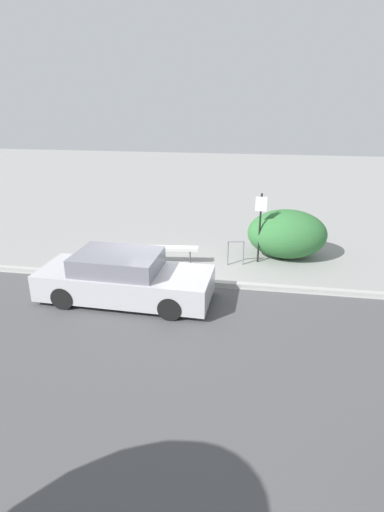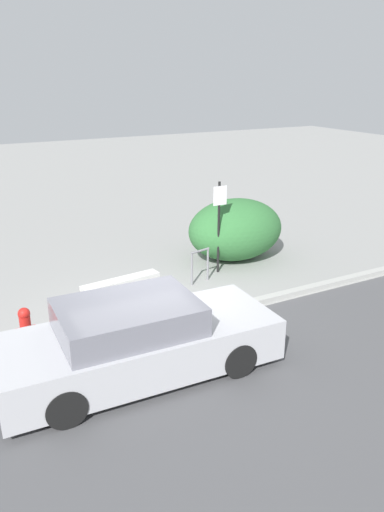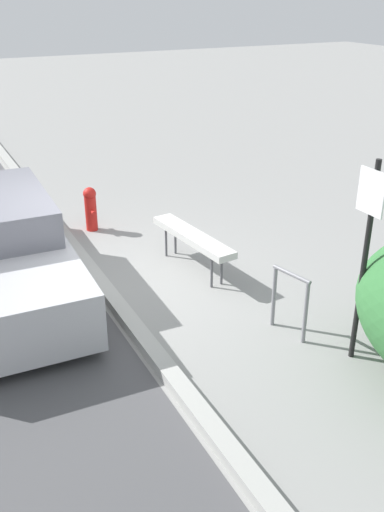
% 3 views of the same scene
% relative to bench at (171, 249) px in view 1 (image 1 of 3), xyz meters
% --- Properties ---
extents(ground_plane, '(60.00, 60.00, 0.00)m').
position_rel_bench_xyz_m(ground_plane, '(0.01, -1.40, -0.52)').
color(ground_plane, gray).
extents(road_strip, '(60.00, 10.00, 0.01)m').
position_rel_bench_xyz_m(road_strip, '(0.01, -6.55, -0.51)').
color(road_strip, '#4C4C4F').
rests_on(road_strip, ground_plane).
extents(curb, '(60.00, 0.20, 0.13)m').
position_rel_bench_xyz_m(curb, '(0.01, -1.40, -0.45)').
color(curb, '#A8A8A3').
rests_on(curb, ground_plane).
extents(bench, '(1.78, 0.51, 0.58)m').
position_rel_bench_xyz_m(bench, '(0.00, 0.00, 0.00)').
color(bench, '#515156').
rests_on(bench, ground_plane).
extents(bike_rack, '(0.55, 0.17, 0.83)m').
position_rel_bench_xyz_m(bike_rack, '(2.07, 0.25, -0.02)').
color(bike_rack, gray).
rests_on(bike_rack, ground_plane).
extents(sign_post, '(0.36, 0.08, 2.30)m').
position_rel_bench_xyz_m(sign_post, '(2.79, 0.61, 0.87)').
color(sign_post, black).
rests_on(sign_post, ground_plane).
extents(fire_hydrant, '(0.36, 0.22, 0.77)m').
position_rel_bench_xyz_m(fire_hydrant, '(-2.16, -0.86, -0.11)').
color(fire_hydrant, red).
rests_on(fire_hydrant, ground_plane).
extents(shrub_hedge, '(2.63, 2.00, 1.62)m').
position_rel_bench_xyz_m(shrub_hedge, '(3.71, 1.27, 0.29)').
color(shrub_hedge, '#337038').
rests_on(shrub_hedge, ground_plane).
extents(parked_car_near, '(4.60, 1.86, 1.32)m').
position_rel_bench_xyz_m(parked_car_near, '(-0.70, -2.66, 0.10)').
color(parked_car_near, black).
rests_on(parked_car_near, ground_plane).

